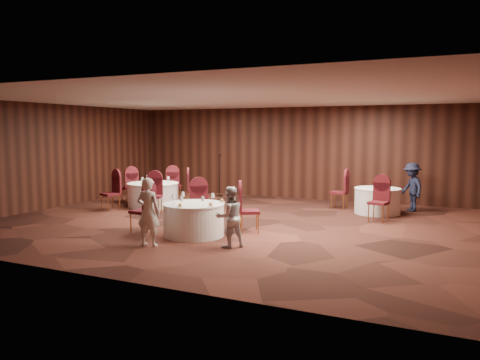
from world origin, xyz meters
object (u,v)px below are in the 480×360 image
at_px(table_main, 194,219).
at_px(mic_stand, 219,184).
at_px(woman_a, 148,212).
at_px(table_right, 377,201).
at_px(woman_b, 230,217).
at_px(table_left, 153,194).
at_px(man_c, 412,187).

relative_size(table_main, mic_stand, 0.91).
xyz_separation_m(mic_stand, woman_a, (2.10, -7.22, 0.27)).
xyz_separation_m(table_right, woman_b, (-2.13, -5.30, 0.25)).
distance_m(table_left, woman_a, 5.22).
relative_size(table_main, table_right, 1.07).
xyz_separation_m(table_left, woman_a, (2.94, -4.30, 0.34)).
bearing_deg(man_c, mic_stand, -128.69).
distance_m(table_main, table_left, 4.53).
bearing_deg(table_main, mic_stand, 112.32).
bearing_deg(table_left, table_right, 13.59).
relative_size(mic_stand, woman_b, 1.22).
height_order(woman_a, woman_b, woman_a).
height_order(table_main, man_c, man_c).
xyz_separation_m(table_left, woman_b, (4.50, -3.69, 0.25)).
bearing_deg(table_right, man_c, 44.52).
distance_m(table_right, mic_stand, 5.95).
xyz_separation_m(table_main, mic_stand, (-2.47, 6.02, 0.06)).
bearing_deg(table_main, table_right, 54.72).
height_order(table_right, mic_stand, mic_stand).
bearing_deg(mic_stand, woman_a, -73.78).
bearing_deg(woman_b, woman_a, -27.97).
bearing_deg(table_left, man_c, 18.07).
bearing_deg(woman_b, table_right, -161.01).
distance_m(mic_stand, woman_b, 7.56).
bearing_deg(table_right, woman_a, -122.07).
distance_m(woman_a, man_c, 8.13).
bearing_deg(woman_b, mic_stand, -110.09).
height_order(table_left, man_c, man_c).
relative_size(table_main, woman_a, 0.98).
height_order(table_left, woman_b, woman_b).
bearing_deg(table_left, mic_stand, 73.99).
xyz_separation_m(table_right, man_c, (0.85, 0.84, 0.34)).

